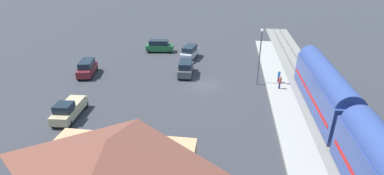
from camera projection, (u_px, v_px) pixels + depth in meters
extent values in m
plane|color=#38383D|center=(204.00, 85.00, 39.46)|extent=(200.00, 200.00, 0.00)
cube|color=gray|center=(310.00, 90.00, 37.70)|extent=(4.80, 70.00, 0.18)
cube|color=#59544C|center=(316.00, 90.00, 37.55)|extent=(0.10, 70.00, 0.12)
cube|color=#59544C|center=(305.00, 89.00, 37.72)|extent=(0.10, 70.00, 0.12)
cube|color=#A8A399|center=(279.00, 88.00, 38.17)|extent=(3.20, 46.00, 0.30)
cube|color=#33478C|center=(323.00, 91.00, 32.76)|extent=(2.90, 16.27, 3.70)
cube|color=red|center=(309.00, 93.00, 33.06)|extent=(0.04, 14.97, 0.36)
cylinder|color=#33478C|center=(326.00, 77.00, 32.03)|extent=(2.75, 15.62, 2.76)
pyramid|color=brown|center=(108.00, 153.00, 18.10)|extent=(11.23, 8.24, 1.97)
cube|color=#4C3323|center=(133.00, 163.00, 23.07)|extent=(1.10, 0.08, 2.10)
cylinder|color=#23284C|center=(279.00, 86.00, 37.60)|extent=(0.22, 0.22, 0.85)
cylinder|color=#CC3F33|center=(280.00, 80.00, 37.29)|extent=(0.36, 0.36, 0.62)
sphere|color=tan|center=(281.00, 77.00, 37.12)|extent=(0.24, 0.24, 0.24)
cylinder|color=#23284C|center=(278.00, 79.00, 39.48)|extent=(0.22, 0.22, 0.85)
cylinder|color=#2D72B7|center=(279.00, 74.00, 39.17)|extent=(0.36, 0.36, 0.62)
sphere|color=tan|center=(279.00, 71.00, 38.99)|extent=(0.24, 0.24, 0.24)
cube|color=maroon|center=(87.00, 70.00, 42.47)|extent=(2.95, 5.20, 1.00)
cube|color=#19232D|center=(87.00, 63.00, 42.21)|extent=(2.41, 3.72, 0.88)
cylinder|color=black|center=(91.00, 78.00, 41.01)|extent=(0.22, 0.68, 0.68)
cylinder|color=black|center=(78.00, 78.00, 40.89)|extent=(0.22, 0.68, 0.68)
cylinder|color=black|center=(97.00, 68.00, 44.46)|extent=(0.22, 0.68, 0.68)
cylinder|color=black|center=(85.00, 69.00, 44.34)|extent=(0.22, 0.68, 0.68)
cube|color=#C6B284|center=(70.00, 110.00, 31.34)|extent=(2.34, 5.52, 0.92)
cube|color=#19232D|center=(64.00, 108.00, 30.05)|extent=(1.84, 1.85, 0.84)
cylinder|color=black|center=(69.00, 125.00, 29.53)|extent=(0.22, 0.76, 0.76)
cylinder|color=black|center=(53.00, 124.00, 29.64)|extent=(0.22, 0.76, 0.76)
cylinder|color=black|center=(86.00, 105.00, 33.43)|extent=(0.22, 0.76, 0.76)
cylinder|color=black|center=(72.00, 104.00, 33.54)|extent=(0.22, 0.76, 0.76)
cube|color=#C6B284|center=(73.00, 102.00, 31.97)|extent=(2.07, 3.09, 0.20)
cube|color=#47494F|center=(186.00, 70.00, 42.53)|extent=(2.24, 5.01, 1.00)
cube|color=#19232D|center=(186.00, 64.00, 42.01)|extent=(1.92, 3.52, 0.88)
cylinder|color=black|center=(181.00, 68.00, 44.53)|extent=(0.22, 0.68, 0.68)
cylinder|color=black|center=(193.00, 68.00, 44.40)|extent=(0.22, 0.68, 0.68)
cylinder|color=black|center=(179.00, 77.00, 41.08)|extent=(0.22, 0.68, 0.68)
cylinder|color=black|center=(191.00, 78.00, 40.96)|extent=(0.22, 0.68, 0.68)
cube|color=#236638|center=(160.00, 47.00, 52.82)|extent=(5.08, 2.46, 1.00)
cube|color=#19232D|center=(159.00, 43.00, 52.43)|extent=(3.59, 2.07, 0.88)
cylinder|color=black|center=(171.00, 49.00, 53.75)|extent=(0.22, 0.68, 0.68)
cylinder|color=black|center=(170.00, 52.00, 52.19)|extent=(0.22, 0.68, 0.68)
cylinder|color=black|center=(150.00, 49.00, 53.86)|extent=(0.22, 0.68, 0.68)
cylinder|color=black|center=(149.00, 51.00, 52.30)|extent=(0.22, 0.68, 0.68)
cube|color=silver|center=(190.00, 54.00, 49.33)|extent=(2.78, 5.17, 1.00)
cube|color=#19232D|center=(190.00, 48.00, 49.06)|extent=(2.30, 3.68, 0.88)
cylinder|color=black|center=(191.00, 61.00, 47.65)|extent=(0.22, 0.68, 0.68)
cylinder|color=black|center=(181.00, 60.00, 48.13)|extent=(0.22, 0.68, 0.68)
cylinder|color=black|center=(197.00, 54.00, 50.94)|extent=(0.22, 0.68, 0.68)
cylinder|color=black|center=(188.00, 53.00, 51.42)|extent=(0.22, 0.68, 0.68)
cylinder|color=#515156|center=(259.00, 59.00, 38.24)|extent=(0.16, 0.16, 7.33)
sphere|color=#EAE5C6|center=(262.00, 30.00, 36.64)|extent=(0.44, 0.44, 0.44)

